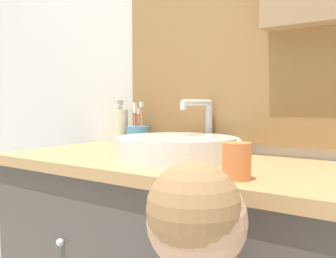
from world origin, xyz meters
TOP-DOWN VIEW (x-y plane):
  - wall_back at (0.02, 0.62)m, footprint 3.20×0.18m
  - sink_basin at (-0.05, 0.34)m, footprint 0.38×0.43m
  - toothbrush_holder at (-0.36, 0.52)m, footprint 0.09×0.09m
  - soap_dispenser at (-0.46, 0.53)m, footprint 0.06×0.06m
  - drinking_cup at (0.24, 0.16)m, footprint 0.07×0.07m

SIDE VIEW (x-z plane):
  - sink_basin at x=-0.05m, z-range 0.82..1.01m
  - drinking_cup at x=0.24m, z-range 0.87..0.96m
  - toothbrush_holder at x=-0.36m, z-range 0.83..1.01m
  - soap_dispenser at x=-0.46m, z-range 0.86..1.05m
  - wall_back at x=0.02m, z-range 0.03..2.53m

